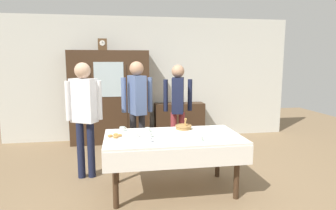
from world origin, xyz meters
The scene contains 21 objects.
ground_plane centered at (0.00, 0.00, 0.00)m, with size 12.00×12.00×0.00m, color #846B4C.
back_wall centered at (0.00, 2.65, 1.35)m, with size 6.40×0.10×2.70m, color silver.
dining_table centered at (0.00, -0.24, 0.67)m, with size 1.79×1.02×0.77m.
wall_cabinet centered at (-0.90, 2.35, 0.98)m, with size 1.65×0.46×1.96m.
mantel_clock centered at (-1.02, 2.35, 2.08)m, with size 0.18×0.11×0.24m.
bookshelf_low centered at (0.62, 2.41, 0.41)m, with size 1.10×0.35×0.81m.
book_stack centered at (0.62, 2.41, 0.87)m, with size 0.17×0.23×0.12m.
tea_cup_near_left centered at (-0.32, -0.26, 0.80)m, with size 0.13×0.13×0.06m.
tea_cup_back_edge centered at (0.28, -0.52, 0.80)m, with size 0.13×0.13×0.06m.
tea_cup_mid_right centered at (-0.34, -0.48, 0.80)m, with size 0.13×0.13×0.06m.
tea_cup_far_right centered at (-0.31, 0.04, 0.80)m, with size 0.13×0.13×0.06m.
tea_cup_front_edge centered at (-0.49, -0.20, 0.79)m, with size 0.13×0.13×0.06m.
tea_cup_mid_left centered at (-0.66, 0.15, 0.80)m, with size 0.13×0.13×0.06m.
bread_basket centered at (0.22, 0.13, 0.80)m, with size 0.24×0.24×0.16m.
pastry_plate centered at (-0.75, -0.19, 0.78)m, with size 0.28×0.28×0.05m.
spoon_near_left centered at (0.27, -0.33, 0.77)m, with size 0.12×0.02×0.01m.
spoon_mid_left centered at (0.46, 0.10, 0.77)m, with size 0.12×0.02×0.01m.
spoon_far_right centered at (-0.61, -0.50, 0.77)m, with size 0.12×0.02×0.01m.
person_behind_table_left centered at (-0.40, 0.96, 1.07)m, with size 0.52×0.41×1.74m.
person_by_cabinet centered at (0.33, 1.13, 1.03)m, with size 0.52×0.40×1.68m.
person_near_right_end centered at (-1.21, 0.46, 1.06)m, with size 0.52×0.35×1.73m.
Camera 1 is at (-0.67, -3.88, 1.75)m, focal length 31.02 mm.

